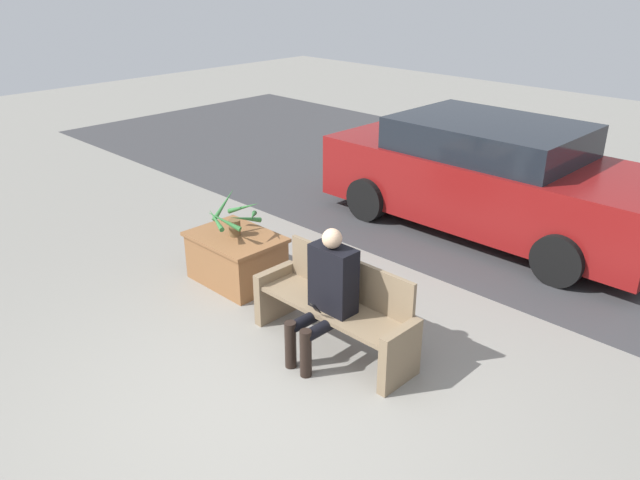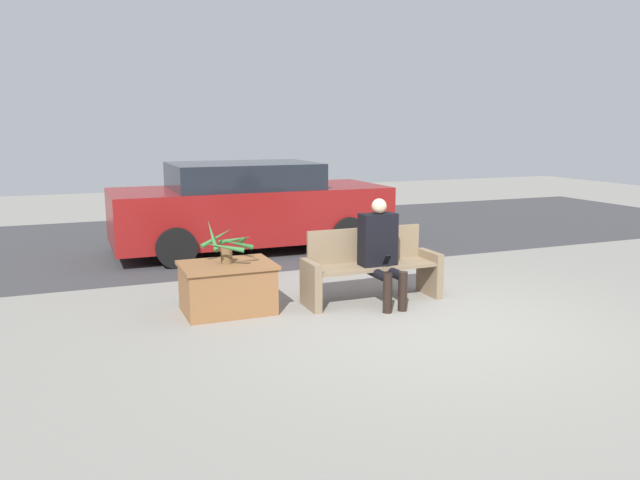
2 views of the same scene
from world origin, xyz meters
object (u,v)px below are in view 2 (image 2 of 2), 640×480
bench (371,267)px  planter_box (227,286)px  parked_car (249,207)px  potted_plant (228,245)px  person_seated (381,248)px

bench → planter_box: 1.71m
bench → parked_car: 3.55m
planter_box → potted_plant: potted_plant is taller
bench → person_seated: bearing=-76.5°
bench → parked_car: (-0.49, 3.50, 0.32)m
person_seated → planter_box: bearing=168.6°
potted_plant → planter_box: bearing=153.0°
planter_box → parked_car: (1.20, 3.33, 0.43)m
person_seated → bench: bearing=103.5°
planter_box → parked_car: 3.57m
planter_box → bench: bearing=-5.9°
bench → potted_plant: bearing=174.3°
person_seated → planter_box: size_ratio=1.21×
parked_car → planter_box: bearing=-109.9°
person_seated → parked_car: parked_car is taller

